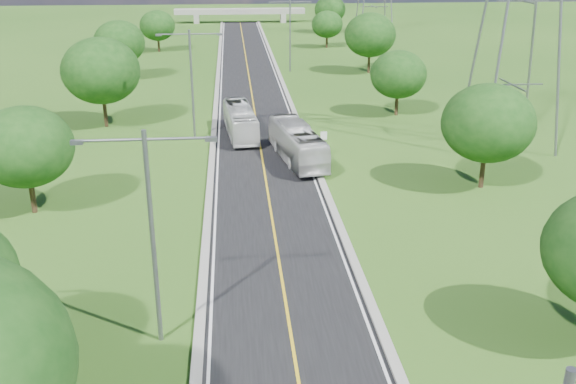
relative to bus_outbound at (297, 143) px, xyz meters
name	(u,v)px	position (x,y,z in m)	size (l,w,h in m)	color
ground	(253,101)	(-2.90, 22.60, -1.55)	(260.00, 260.00, 0.00)	#2A5217
road	(251,90)	(-2.90, 28.60, -1.52)	(8.00, 150.00, 0.06)	black
curb_left	(217,90)	(-7.15, 28.60, -1.44)	(0.50, 150.00, 0.22)	gray
curb_right	(285,88)	(1.35, 28.60, -1.44)	(0.50, 150.00, 0.22)	gray
speed_limit_sign	(324,140)	(2.30, 0.58, 0.05)	(0.55, 0.09, 2.40)	slate
overpass	(240,12)	(-2.90, 102.60, 0.86)	(30.00, 3.00, 3.20)	gray
streetlight_near_left	(151,222)	(-8.90, -25.40, 4.39)	(5.90, 0.25, 10.00)	slate
streetlight_mid_left	(191,75)	(-8.90, 7.60, 4.39)	(5.90, 0.25, 10.00)	slate
streetlight_far_right	(290,29)	(3.10, 40.60, 4.39)	(5.90, 0.25, 10.00)	slate
tree_lb	(25,147)	(-18.90, -9.40, 3.09)	(6.30, 6.30, 7.33)	black
tree_lc	(101,71)	(-17.90, 12.60, 4.03)	(7.56, 7.56, 8.79)	black
tree_ld	(119,42)	(-19.90, 36.60, 3.41)	(6.72, 6.72, 7.82)	black
tree_le	(157,26)	(-17.40, 60.60, 2.78)	(5.88, 5.88, 6.84)	black
tree_rb	(488,123)	(13.10, -7.40, 3.41)	(6.72, 6.72, 7.82)	black
tree_rc	(398,75)	(12.10, 14.60, 2.78)	(5.88, 5.88, 6.84)	black
tree_rd	(370,35)	(14.10, 38.60, 3.72)	(7.14, 7.14, 8.30)	black
tree_re	(327,24)	(11.60, 62.60, 2.47)	(5.46, 5.46, 6.35)	black
tree_rf	(330,10)	(15.10, 82.60, 3.09)	(6.30, 6.30, 7.33)	black
bus_outbound	(297,143)	(0.00, 0.00, 0.00)	(2.50, 10.70, 2.98)	beige
bus_inbound	(240,121)	(-4.59, 7.98, -0.09)	(2.36, 10.07, 2.80)	silver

